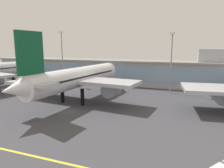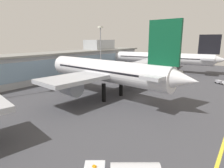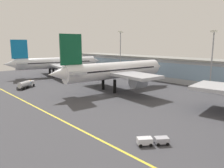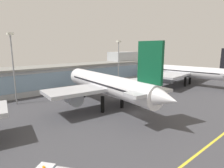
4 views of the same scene
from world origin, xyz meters
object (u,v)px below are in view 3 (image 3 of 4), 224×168
object	(u,v)px
fuel_tanker_truck	(26,84)
apron_light_mast_west	(120,48)
airliner_near_left	(57,63)
airliner_near_right	(115,71)
apron_light_mast_centre	(212,52)
service_truck_far	(152,141)

from	to	relation	value
fuel_tanker_truck	apron_light_mast_west	world-z (taller)	apron_light_mast_west
airliner_near_left	airliner_near_right	size ratio (longest dim) A/B	1.01
airliner_near_right	fuel_tanker_truck	world-z (taller)	airliner_near_right
airliner_near_left	apron_light_mast_centre	xyz separation A→B (m)	(74.55, 20.92, 7.52)
fuel_tanker_truck	apron_light_mast_west	size ratio (longest dim) A/B	0.37
apron_light_mast_west	apron_light_mast_centre	world-z (taller)	apron_light_mast_west
airliner_near_left	airliner_near_right	world-z (taller)	airliner_near_right
service_truck_far	apron_light_mast_centre	xyz separation A→B (m)	(-11.92, 49.01, 13.86)
fuel_tanker_truck	apron_light_mast_west	xyz separation A→B (m)	(6.28, 46.67, 14.03)
airliner_near_left	service_truck_far	size ratio (longest dim) A/B	9.60
airliner_near_right	fuel_tanker_truck	xyz separation A→B (m)	(-27.27, -23.52, -6.07)
fuel_tanker_truck	apron_light_mast_centre	world-z (taller)	apron_light_mast_centre
airliner_near_left	apron_light_mast_west	xyz separation A→B (m)	(27.55, 21.39, 8.40)
airliner_near_right	apron_light_mast_west	xyz separation A→B (m)	(-21.00, 23.15, 7.96)
airliner_near_left	fuel_tanker_truck	bearing A→B (deg)	-128.92
apron_light_mast_centre	airliner_near_right	bearing A→B (deg)	-138.91
service_truck_far	apron_light_mast_west	xyz separation A→B (m)	(-58.92, 49.48, 14.74)
airliner_near_right	service_truck_far	size ratio (longest dim) A/B	9.51
apron_light_mast_centre	airliner_near_left	bearing A→B (deg)	-164.32
service_truck_far	apron_light_mast_centre	bearing A→B (deg)	-131.65
airliner_near_left	airliner_near_right	distance (m)	48.58
airliner_near_left	service_truck_far	world-z (taller)	airliner_near_left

